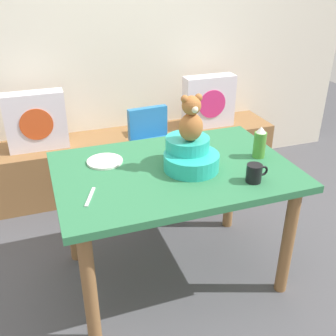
{
  "coord_description": "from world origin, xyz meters",
  "views": [
    {
      "loc": [
        -0.67,
        -1.8,
        1.73
      ],
      "look_at": [
        0.0,
        0.1,
        0.69
      ],
      "focal_mm": 42.41,
      "sensor_mm": 36.0,
      "label": 1
    }
  ],
  "objects_px": {
    "book_stack": "(143,129)",
    "ketchup_bottle": "(260,143)",
    "coffee_mug": "(254,173)",
    "pillow_floral_left": "(36,121)",
    "infant_seat_teal": "(190,155)",
    "dining_table": "(174,185)",
    "teddy_bear": "(191,119)",
    "pillow_floral_right": "(209,102)",
    "highchair": "(155,148)",
    "cell_phone": "(196,145)",
    "dinner_plate_near": "(105,161)"
  },
  "relations": [
    {
      "from": "book_stack",
      "to": "ketchup_bottle",
      "type": "relative_size",
      "value": 1.08
    },
    {
      "from": "book_stack",
      "to": "coffee_mug",
      "type": "distance_m",
      "value": 1.5
    },
    {
      "from": "ketchup_bottle",
      "to": "coffee_mug",
      "type": "height_order",
      "value": "ketchup_bottle"
    },
    {
      "from": "pillow_floral_left",
      "to": "infant_seat_teal",
      "type": "distance_m",
      "value": 1.41
    },
    {
      "from": "book_stack",
      "to": "dining_table",
      "type": "xyz_separation_m",
      "value": [
        -0.16,
        -1.19,
        0.13
      ]
    },
    {
      "from": "teddy_bear",
      "to": "pillow_floral_right",
      "type": "bearing_deg",
      "value": 60.9
    },
    {
      "from": "highchair",
      "to": "cell_phone",
      "type": "distance_m",
      "value": 0.57
    },
    {
      "from": "pillow_floral_right",
      "to": "ketchup_bottle",
      "type": "bearing_deg",
      "value": -101.29
    },
    {
      "from": "book_stack",
      "to": "ketchup_bottle",
      "type": "distance_m",
      "value": 1.31
    },
    {
      "from": "highchair",
      "to": "book_stack",
      "type": "bearing_deg",
      "value": 84.85
    },
    {
      "from": "ketchup_bottle",
      "to": "pillow_floral_left",
      "type": "bearing_deg",
      "value": 134.6
    },
    {
      "from": "teddy_bear",
      "to": "book_stack",
      "type": "bearing_deg",
      "value": 86.25
    },
    {
      "from": "dining_table",
      "to": "coffee_mug",
      "type": "bearing_deg",
      "value": -39.75
    },
    {
      "from": "ketchup_bottle",
      "to": "cell_phone",
      "type": "height_order",
      "value": "ketchup_bottle"
    },
    {
      "from": "dining_table",
      "to": "cell_phone",
      "type": "bearing_deg",
      "value": 45.59
    },
    {
      "from": "highchair",
      "to": "teddy_bear",
      "type": "height_order",
      "value": "teddy_bear"
    },
    {
      "from": "ketchup_bottle",
      "to": "infant_seat_teal",
      "type": "bearing_deg",
      "value": 178.88
    },
    {
      "from": "teddy_bear",
      "to": "cell_phone",
      "type": "distance_m",
      "value": 0.4
    },
    {
      "from": "pillow_floral_left",
      "to": "book_stack",
      "type": "distance_m",
      "value": 0.85
    },
    {
      "from": "pillow_floral_left",
      "to": "infant_seat_teal",
      "type": "relative_size",
      "value": 1.33
    },
    {
      "from": "highchair",
      "to": "ketchup_bottle",
      "type": "xyz_separation_m",
      "value": [
        0.38,
        -0.78,
        0.31
      ]
    },
    {
      "from": "pillow_floral_right",
      "to": "dining_table",
      "type": "xyz_separation_m",
      "value": [
        -0.74,
        -1.17,
        -0.05
      ]
    },
    {
      "from": "teddy_bear",
      "to": "dinner_plate_near",
      "type": "bearing_deg",
      "value": 153.15
    },
    {
      "from": "dining_table",
      "to": "cell_phone",
      "type": "distance_m",
      "value": 0.35
    },
    {
      "from": "pillow_floral_right",
      "to": "cell_phone",
      "type": "bearing_deg",
      "value": -118.9
    },
    {
      "from": "dining_table",
      "to": "highchair",
      "type": "distance_m",
      "value": 0.77
    },
    {
      "from": "highchair",
      "to": "coffee_mug",
      "type": "xyz_separation_m",
      "value": [
        0.21,
        -1.03,
        0.27
      ]
    },
    {
      "from": "highchair",
      "to": "ketchup_bottle",
      "type": "relative_size",
      "value": 4.27
    },
    {
      "from": "highchair",
      "to": "cell_phone",
      "type": "relative_size",
      "value": 5.49
    },
    {
      "from": "dining_table",
      "to": "ketchup_bottle",
      "type": "bearing_deg",
      "value": -3.42
    },
    {
      "from": "pillow_floral_left",
      "to": "book_stack",
      "type": "bearing_deg",
      "value": 1.43
    },
    {
      "from": "pillow_floral_right",
      "to": "cell_phone",
      "type": "distance_m",
      "value": 1.06
    },
    {
      "from": "teddy_bear",
      "to": "ketchup_bottle",
      "type": "bearing_deg",
      "value": -1.05
    },
    {
      "from": "coffee_mug",
      "to": "cell_phone",
      "type": "relative_size",
      "value": 0.83
    },
    {
      "from": "infant_seat_teal",
      "to": "cell_phone",
      "type": "distance_m",
      "value": 0.31
    },
    {
      "from": "dinner_plate_near",
      "to": "infant_seat_teal",
      "type": "bearing_deg",
      "value": -26.79
    },
    {
      "from": "dinner_plate_near",
      "to": "pillow_floral_right",
      "type": "bearing_deg",
      "value": 41.82
    },
    {
      "from": "pillow_floral_left",
      "to": "dinner_plate_near",
      "type": "bearing_deg",
      "value": -71.21
    },
    {
      "from": "pillow_floral_right",
      "to": "teddy_bear",
      "type": "relative_size",
      "value": 1.76
    },
    {
      "from": "pillow_floral_right",
      "to": "ketchup_bottle",
      "type": "xyz_separation_m",
      "value": [
        -0.24,
        -1.2,
        0.15
      ]
    },
    {
      "from": "pillow_floral_left",
      "to": "cell_phone",
      "type": "distance_m",
      "value": 1.3
    },
    {
      "from": "pillow_floral_left",
      "to": "highchair",
      "type": "height_order",
      "value": "pillow_floral_left"
    },
    {
      "from": "cell_phone",
      "to": "infant_seat_teal",
      "type": "bearing_deg",
      "value": 141.82
    },
    {
      "from": "pillow_floral_right",
      "to": "infant_seat_teal",
      "type": "distance_m",
      "value": 1.37
    },
    {
      "from": "book_stack",
      "to": "highchair",
      "type": "height_order",
      "value": "highchair"
    },
    {
      "from": "coffee_mug",
      "to": "book_stack",
      "type": "bearing_deg",
      "value": 96.62
    },
    {
      "from": "coffee_mug",
      "to": "dinner_plate_near",
      "type": "relative_size",
      "value": 0.6
    },
    {
      "from": "infant_seat_teal",
      "to": "cell_phone",
      "type": "xyz_separation_m",
      "value": [
        0.15,
        0.26,
        -0.07
      ]
    },
    {
      "from": "infant_seat_teal",
      "to": "teddy_bear",
      "type": "xyz_separation_m",
      "value": [
        0.0,
        -0.0,
        0.21
      ]
    },
    {
      "from": "dining_table",
      "to": "teddy_bear",
      "type": "distance_m",
      "value": 0.39
    }
  ]
}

